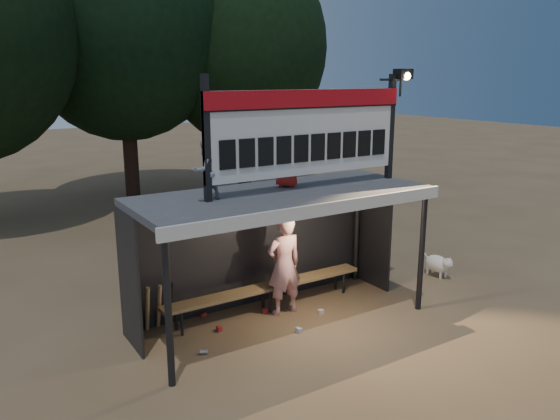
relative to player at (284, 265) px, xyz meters
name	(u,v)px	position (x,y,z in m)	size (l,w,h in m)	color
ground	(283,321)	(-0.22, -0.29, -0.91)	(80.00, 80.00, 0.00)	brown
player	(284,265)	(0.00, 0.00, 0.00)	(0.67, 0.44, 1.82)	white
child_a	(206,170)	(-1.55, -0.19, 1.87)	(0.45, 0.35, 0.93)	slate
child_b	(287,158)	(0.06, 0.02, 1.91)	(0.49, 0.32, 1.00)	#A11E18
dugout_shelter	(275,216)	(-0.22, -0.05, 0.93)	(5.10, 2.08, 2.32)	#3D3D40
scoreboard_assembly	(311,129)	(0.34, -0.30, 2.41)	(4.10, 0.27, 1.99)	black
bench	(266,288)	(-0.22, 0.26, -0.48)	(4.00, 0.35, 0.48)	olive
tree_mid	(121,14)	(0.78, 11.21, 5.25)	(7.22, 7.22, 10.36)	#301E15
tree_right	(243,47)	(4.78, 10.21, 4.28)	(6.08, 6.08, 8.72)	black
dog	(439,264)	(3.80, -0.21, -0.63)	(0.36, 0.81, 0.49)	white
bats	(159,306)	(-2.16, 0.53, -0.48)	(0.48, 0.33, 0.84)	#9F7E4A
litter	(260,319)	(-0.56, -0.09, -0.87)	(2.52, 1.51, 0.08)	#A61C1E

